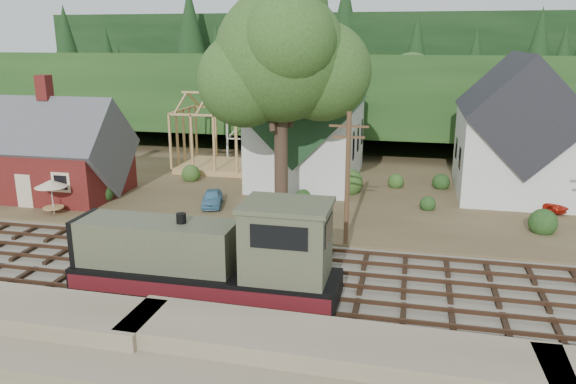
% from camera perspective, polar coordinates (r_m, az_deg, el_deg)
% --- Properties ---
extents(ground, '(140.00, 140.00, 0.00)m').
position_cam_1_polar(ground, '(30.07, -8.89, -8.13)').
color(ground, '#384C1E').
rests_on(ground, ground).
extents(embankment, '(64.00, 5.00, 1.60)m').
position_cam_1_polar(embankment, '(23.28, -16.78, -16.11)').
color(embankment, '#7F7259').
rests_on(embankment, ground).
extents(railroad_bed, '(64.00, 11.00, 0.16)m').
position_cam_1_polar(railroad_bed, '(30.04, -8.90, -7.99)').
color(railroad_bed, '#726B5B').
rests_on(railroad_bed, ground).
extents(village_flat, '(64.00, 26.00, 0.30)m').
position_cam_1_polar(village_flat, '(46.31, -0.82, 0.70)').
color(village_flat, brown).
rests_on(village_flat, ground).
extents(hillside, '(70.00, 28.96, 12.74)m').
position_cam_1_polar(hillside, '(69.39, 3.80, 5.51)').
color(hillside, '#1E3F19').
rests_on(hillside, ground).
extents(ridge, '(80.00, 20.00, 12.00)m').
position_cam_1_polar(ridge, '(85.04, 5.50, 7.31)').
color(ridge, black).
rests_on(ridge, ground).
extents(depot, '(10.80, 7.41, 9.00)m').
position_cam_1_polar(depot, '(45.95, -22.84, 3.28)').
color(depot, '#561315').
rests_on(depot, village_flat).
extents(church, '(8.40, 15.17, 13.00)m').
position_cam_1_polar(church, '(46.51, 2.05, 7.08)').
color(church, silver).
rests_on(church, village_flat).
extents(farmhouse, '(8.40, 10.80, 10.60)m').
position_cam_1_polar(farmhouse, '(45.74, 22.08, 5.42)').
color(farmhouse, silver).
rests_on(farmhouse, village_flat).
extents(timber_frame, '(8.20, 6.20, 6.99)m').
position_cam_1_polar(timber_frame, '(51.06, -6.38, 5.57)').
color(timber_frame, tan).
rests_on(timber_frame, village_flat).
extents(lattice_tower, '(3.20, 3.20, 12.12)m').
position_cam_1_polar(lattice_tower, '(56.05, -4.56, 13.45)').
color(lattice_tower, silver).
rests_on(lattice_tower, village_flat).
extents(big_tree, '(10.90, 8.40, 14.70)m').
position_cam_1_polar(big_tree, '(36.62, -0.45, 12.76)').
color(big_tree, '#38281E').
rests_on(big_tree, village_flat).
extents(telegraph_pole_near, '(2.20, 0.28, 8.00)m').
position_cam_1_polar(telegraph_pole_near, '(31.89, 6.06, 1.41)').
color(telegraph_pole_near, '#4C331E').
rests_on(telegraph_pole_near, ground).
extents(locomotive, '(12.26, 3.07, 4.90)m').
position_cam_1_polar(locomotive, '(26.01, -7.54, -6.76)').
color(locomotive, black).
rests_on(locomotive, railroad_bed).
extents(car_blue, '(2.19, 3.63, 1.15)m').
position_cam_1_polar(car_blue, '(40.31, -7.72, -0.62)').
color(car_blue, '#5593B8').
rests_on(car_blue, village_flat).
extents(car_red, '(4.25, 3.72, 1.09)m').
position_cam_1_polar(car_red, '(43.03, 24.22, -0.89)').
color(car_red, red).
rests_on(car_red, village_flat).
extents(patio_set, '(2.13, 2.13, 2.37)m').
position_cam_1_polar(patio_set, '(41.07, -22.95, 0.66)').
color(patio_set, silver).
rests_on(patio_set, village_flat).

